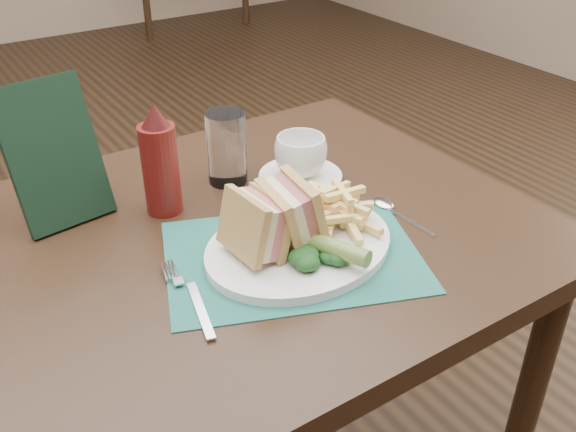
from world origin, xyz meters
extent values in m
plane|color=black|center=(0.00, 0.00, 0.00)|extent=(7.00, 7.00, 0.00)
cube|color=#1C5A50|center=(0.01, -0.61, 0.75)|extent=(0.44, 0.38, 0.00)
cylinder|color=#55762D|center=(0.04, -0.66, 0.79)|extent=(0.07, 0.12, 0.03)
cylinder|color=white|center=(0.16, -0.42, 0.76)|extent=(0.18, 0.18, 0.01)
imported|color=white|center=(0.16, -0.42, 0.80)|extent=(0.13, 0.13, 0.07)
cylinder|color=silver|center=(0.05, -0.35, 0.81)|extent=(0.09, 0.09, 0.13)
cube|color=black|center=(-0.23, -0.31, 0.86)|extent=(0.15, 0.10, 0.22)
camera|label=1|loc=(-0.42, -1.26, 1.30)|focal=40.00mm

